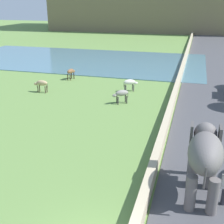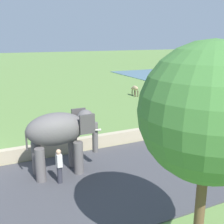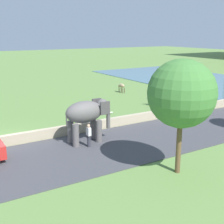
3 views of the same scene
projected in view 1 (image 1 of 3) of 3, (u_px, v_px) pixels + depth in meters
road_surface at (219, 96)px, 26.21m from camera, size 7.00×120.00×0.06m
barrier_wall at (174, 95)px, 25.27m from camera, size 0.40×110.00×0.75m
lake at (76, 59)px, 42.40m from camera, size 36.00×18.00×0.08m
elephant at (205, 155)px, 12.11m from camera, size 1.41×3.47×2.99m
cow_brown at (71, 72)px, 31.52m from camera, size 0.59×1.42×1.15m
cow_grey at (121, 94)px, 24.04m from camera, size 1.32×1.08×1.15m
cow_tan at (41, 84)px, 27.02m from camera, size 1.39×0.46×1.15m
cow_white at (130, 83)px, 27.31m from camera, size 1.35×1.04×1.15m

